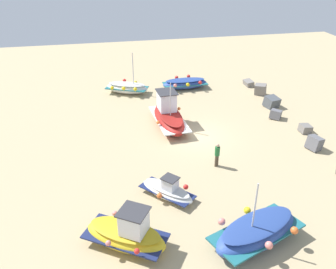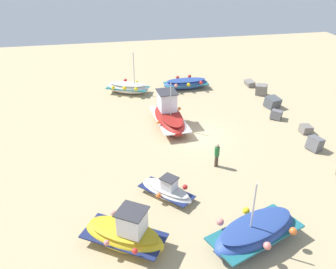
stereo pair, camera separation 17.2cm
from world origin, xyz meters
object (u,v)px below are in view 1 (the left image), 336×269
Objects in this scene: fishing_boat_2 at (168,190)px; fishing_boat_4 at (185,83)px; fishing_boat_1 at (169,116)px; fishing_boat_5 at (127,234)px; person_walking at (217,153)px; fishing_boat_3 at (257,232)px; fishing_boat_0 at (127,88)px.

fishing_boat_4 is at bearing 120.30° from fishing_boat_2.
fishing_boat_1 is at bearing 65.62° from fishing_boat_4.
fishing_boat_1 reaches higher than fishing_boat_5.
fishing_boat_4 is 2.71× the size of person_walking.
fishing_boat_3 is 1.17× the size of fishing_boat_4.
fishing_boat_4 is 13.84m from person_walking.
fishing_boat_4 is at bearing -26.93° from fishing_boat_1.
fishing_boat_0 reaches higher than fishing_boat_1.
fishing_boat_2 is 0.76× the size of fishing_boat_5.
fishing_boat_1 reaches higher than fishing_boat_2.
person_walking is (13.69, 4.30, 0.39)m from fishing_boat_0.
fishing_boat_1 is at bearing 125.58° from fishing_boat_2.
fishing_boat_2 is 0.74× the size of fishing_boat_4.
fishing_boat_5 is (19.42, -7.68, 0.18)m from fishing_boat_4.
fishing_boat_0 is at bearing -0.53° from fishing_boat_4.
fishing_boat_2 is 16.96m from fishing_boat_4.
person_walking is at bearing 75.08° from fishing_boat_5.
fishing_boat_2 reaches higher than fishing_boat_4.
person_walking is at bearing 83.07° from fishing_boat_4.
fishing_boat_1 is 1.26× the size of fishing_boat_5.
person_walking is at bearing 131.83° from fishing_boat_0.
fishing_boat_1 is at bearing 75.64° from fishing_boat_3.
person_walking is (-2.42, 3.70, 0.52)m from fishing_boat_2.
fishing_boat_3 is at bearing 125.55° from fishing_boat_0.
fishing_boat_2 is 5.49m from fishing_boat_3.
fishing_boat_5 is at bearing 67.17° from fishing_boat_4.
fishing_boat_3 is at bearing 23.23° from fishing_boat_5.
fishing_boat_1 is 6.53m from person_walking.
fishing_boat_4 is 1.02× the size of fishing_boat_5.
fishing_boat_3 is 6.73m from person_walking.
fishing_boat_2 is 0.64× the size of fishing_boat_3.
fishing_boat_5 is at bearing -81.27° from fishing_boat_2.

